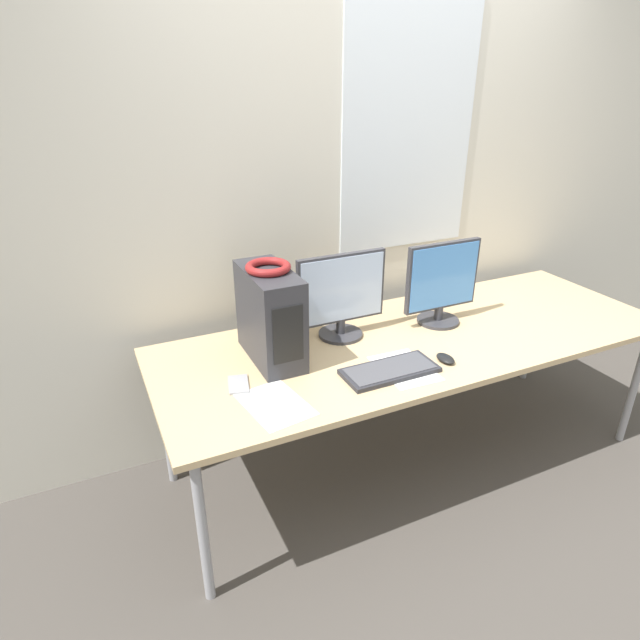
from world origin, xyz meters
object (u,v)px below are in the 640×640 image
(pc_tower, at_px, (270,316))
(mouse, at_px, (445,358))
(cell_phone, at_px, (238,384))
(monitor_main, at_px, (341,296))
(monitor_right_near, at_px, (442,283))
(headphones, at_px, (268,267))
(keyboard, at_px, (390,370))

(pc_tower, bearing_deg, mouse, -27.92)
(cell_phone, bearing_deg, mouse, 1.42)
(monitor_main, height_order, monitor_right_near, monitor_right_near)
(monitor_main, xyz_separation_m, monitor_right_near, (0.52, -0.07, 0.00))
(headphones, bearing_deg, monitor_right_near, -0.78)
(pc_tower, relative_size, headphones, 2.17)
(pc_tower, xyz_separation_m, cell_phone, (-0.21, -0.16, -0.20))
(headphones, height_order, mouse, headphones)
(keyboard, bearing_deg, monitor_main, 94.10)
(pc_tower, height_order, mouse, pc_tower)
(monitor_main, bearing_deg, mouse, -54.17)
(pc_tower, height_order, headphones, headphones)
(keyboard, bearing_deg, pc_tower, 139.89)
(monitor_main, distance_m, cell_phone, 0.65)
(headphones, bearing_deg, monitor_main, 9.02)
(keyboard, xyz_separation_m, mouse, (0.27, -0.02, 0.00))
(headphones, relative_size, keyboard, 0.47)
(monitor_right_near, distance_m, mouse, 0.45)
(monitor_main, xyz_separation_m, cell_phone, (-0.58, -0.22, -0.20))
(monitor_right_near, distance_m, cell_phone, 1.12)
(headphones, relative_size, cell_phone, 1.25)
(monitor_main, xyz_separation_m, mouse, (0.30, -0.42, -0.19))
(cell_phone, bearing_deg, headphones, 52.58)
(pc_tower, relative_size, cell_phone, 2.70)
(mouse, bearing_deg, headphones, 152.03)
(mouse, relative_size, cell_phone, 0.66)
(keyboard, bearing_deg, mouse, -4.00)
(monitor_main, bearing_deg, cell_phone, -158.76)
(keyboard, bearing_deg, monitor_right_near, 33.76)
(keyboard, relative_size, mouse, 4.03)
(keyboard, bearing_deg, headphones, 139.82)
(pc_tower, distance_m, monitor_right_near, 0.89)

